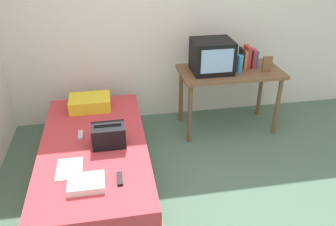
{
  "coord_description": "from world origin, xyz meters",
  "views": [
    {
      "loc": [
        -0.75,
        -2.02,
        2.22
      ],
      "look_at": [
        -0.2,
        1.03,
        0.51
      ],
      "focal_mm": 36.94,
      "sensor_mm": 36.0,
      "label": 1
    }
  ],
  "objects_px": {
    "water_bottle": "(240,64)",
    "remote_silver": "(80,135)",
    "handbag": "(109,135)",
    "tv": "(212,56)",
    "picture_frame": "(267,64)",
    "book_row": "(248,58)",
    "magazine": "(69,169)",
    "bed": "(96,163)",
    "folded_towel": "(86,183)",
    "pillow": "(90,103)",
    "desk": "(230,78)",
    "remote_dark": "(120,179)"
  },
  "relations": [
    {
      "from": "water_bottle",
      "to": "magazine",
      "type": "height_order",
      "value": "water_bottle"
    },
    {
      "from": "pillow",
      "to": "folded_towel",
      "type": "distance_m",
      "value": 1.31
    },
    {
      "from": "picture_frame",
      "to": "remote_dark",
      "type": "distance_m",
      "value": 2.15
    },
    {
      "from": "remote_dark",
      "to": "pillow",
      "type": "bearing_deg",
      "value": 101.06
    },
    {
      "from": "water_bottle",
      "to": "book_row",
      "type": "distance_m",
      "value": 0.19
    },
    {
      "from": "desk",
      "to": "remote_dark",
      "type": "height_order",
      "value": "desk"
    },
    {
      "from": "tv",
      "to": "water_bottle",
      "type": "distance_m",
      "value": 0.33
    },
    {
      "from": "handbag",
      "to": "magazine",
      "type": "height_order",
      "value": "handbag"
    },
    {
      "from": "desk",
      "to": "magazine",
      "type": "xyz_separation_m",
      "value": [
        -1.75,
        -1.12,
        -0.21
      ]
    },
    {
      "from": "tv",
      "to": "magazine",
      "type": "height_order",
      "value": "tv"
    },
    {
      "from": "remote_silver",
      "to": "folded_towel",
      "type": "height_order",
      "value": "folded_towel"
    },
    {
      "from": "handbag",
      "to": "remote_silver",
      "type": "relative_size",
      "value": 2.08
    },
    {
      "from": "picture_frame",
      "to": "folded_towel",
      "type": "distance_m",
      "value": 2.38
    },
    {
      "from": "water_bottle",
      "to": "remote_dark",
      "type": "bearing_deg",
      "value": -138.54
    },
    {
      "from": "tv",
      "to": "water_bottle",
      "type": "relative_size",
      "value": 2.29
    },
    {
      "from": "remote_silver",
      "to": "tv",
      "type": "bearing_deg",
      "value": 22.93
    },
    {
      "from": "desk",
      "to": "remote_silver",
      "type": "relative_size",
      "value": 8.06
    },
    {
      "from": "remote_dark",
      "to": "desk",
      "type": "bearing_deg",
      "value": 44.48
    },
    {
      "from": "pillow",
      "to": "remote_dark",
      "type": "distance_m",
      "value": 1.3
    },
    {
      "from": "magazine",
      "to": "remote_silver",
      "type": "height_order",
      "value": "remote_silver"
    },
    {
      "from": "desk",
      "to": "remote_dark",
      "type": "xyz_separation_m",
      "value": [
        -1.35,
        -1.33,
        -0.21
      ]
    },
    {
      "from": "pillow",
      "to": "remote_silver",
      "type": "distance_m",
      "value": 0.57
    },
    {
      "from": "tv",
      "to": "magazine",
      "type": "xyz_separation_m",
      "value": [
        -1.52,
        -1.12,
        -0.49
      ]
    },
    {
      "from": "handbag",
      "to": "water_bottle",
      "type": "bearing_deg",
      "value": 26.61
    },
    {
      "from": "water_bottle",
      "to": "book_row",
      "type": "xyz_separation_m",
      "value": [
        0.14,
        0.13,
        0.02
      ]
    },
    {
      "from": "book_row",
      "to": "pillow",
      "type": "distance_m",
      "value": 1.86
    },
    {
      "from": "handbag",
      "to": "remote_silver",
      "type": "height_order",
      "value": "handbag"
    },
    {
      "from": "desk",
      "to": "picture_frame",
      "type": "bearing_deg",
      "value": -15.98
    },
    {
      "from": "water_bottle",
      "to": "remote_silver",
      "type": "relative_size",
      "value": 1.34
    },
    {
      "from": "remote_dark",
      "to": "remote_silver",
      "type": "relative_size",
      "value": 1.08
    },
    {
      "from": "bed",
      "to": "remote_silver",
      "type": "xyz_separation_m",
      "value": [
        -0.12,
        0.14,
        0.23
      ]
    },
    {
      "from": "bed",
      "to": "water_bottle",
      "type": "distance_m",
      "value": 1.89
    },
    {
      "from": "pillow",
      "to": "remote_dark",
      "type": "xyz_separation_m",
      "value": [
        0.25,
        -1.27,
        -0.06
      ]
    },
    {
      "from": "remote_dark",
      "to": "remote_silver",
      "type": "height_order",
      "value": "same"
    },
    {
      "from": "magazine",
      "to": "remote_silver",
      "type": "xyz_separation_m",
      "value": [
        0.07,
        0.5,
        0.01
      ]
    },
    {
      "from": "remote_silver",
      "to": "folded_towel",
      "type": "relative_size",
      "value": 0.51
    },
    {
      "from": "bed",
      "to": "picture_frame",
      "type": "relative_size",
      "value": 11.25
    },
    {
      "from": "picture_frame",
      "to": "remote_silver",
      "type": "xyz_separation_m",
      "value": [
        -2.07,
        -0.5,
        -0.39
      ]
    },
    {
      "from": "bed",
      "to": "picture_frame",
      "type": "height_order",
      "value": "picture_frame"
    },
    {
      "from": "picture_frame",
      "to": "folded_towel",
      "type": "xyz_separation_m",
      "value": [
        -1.99,
        -1.25,
        -0.38
      ]
    },
    {
      "from": "remote_silver",
      "to": "folded_towel",
      "type": "distance_m",
      "value": 0.75
    },
    {
      "from": "book_row",
      "to": "magazine",
      "type": "height_order",
      "value": "book_row"
    },
    {
      "from": "water_bottle",
      "to": "picture_frame",
      "type": "relative_size",
      "value": 1.08
    },
    {
      "from": "tv",
      "to": "picture_frame",
      "type": "xyz_separation_m",
      "value": [
        0.61,
        -0.11,
        -0.09
      ]
    },
    {
      "from": "book_row",
      "to": "handbag",
      "type": "bearing_deg",
      "value": -151.91
    },
    {
      "from": "desk",
      "to": "book_row",
      "type": "distance_m",
      "value": 0.31
    },
    {
      "from": "magazine",
      "to": "remote_silver",
      "type": "bearing_deg",
      "value": 82.19
    },
    {
      "from": "tv",
      "to": "folded_towel",
      "type": "distance_m",
      "value": 1.99
    },
    {
      "from": "magazine",
      "to": "folded_towel",
      "type": "bearing_deg",
      "value": -58.9
    },
    {
      "from": "picture_frame",
      "to": "desk",
      "type": "bearing_deg",
      "value": 164.02
    }
  ]
}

